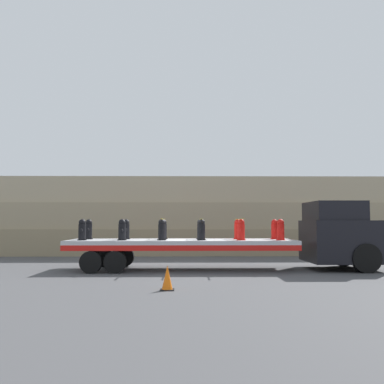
{
  "coord_description": "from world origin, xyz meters",
  "views": [
    {
      "loc": [
        0.16,
        -16.66,
        1.83
      ],
      "look_at": [
        0.4,
        0.0,
        3.01
      ],
      "focal_mm": 40.0,
      "sensor_mm": 36.0,
      "label": 1
    }
  ],
  "objects_px": {
    "fire_hydrant_black_far_0": "(89,230)",
    "fire_hydrant_red_near_4": "(241,230)",
    "truck_cab": "(343,235)",
    "fire_hydrant_black_near_0": "(82,230)",
    "fire_hydrant_black_far_2": "(163,230)",
    "fire_hydrant_black_near_3": "(202,230)",
    "fire_hydrant_red_far_5": "(275,229)",
    "fire_hydrant_red_far_4": "(238,230)",
    "flatbed_trailer": "(169,245)",
    "fire_hydrant_black_near_1": "(122,230)",
    "fire_hydrant_red_near_5": "(281,230)",
    "fire_hydrant_black_near_2": "(162,230)",
    "fire_hydrant_black_far_3": "(201,230)",
    "fire_hydrant_black_far_1": "(126,230)",
    "traffic_cone": "(167,278)"
  },
  "relations": [
    {
      "from": "fire_hydrant_black_far_0",
      "to": "fire_hydrant_red_near_4",
      "type": "relative_size",
      "value": 1.0
    },
    {
      "from": "truck_cab",
      "to": "fire_hydrant_black_near_0",
      "type": "relative_size",
      "value": 3.37
    },
    {
      "from": "fire_hydrant_black_far_2",
      "to": "fire_hydrant_black_near_3",
      "type": "relative_size",
      "value": 1.0
    },
    {
      "from": "fire_hydrant_red_far_5",
      "to": "fire_hydrant_red_far_4",
      "type": "bearing_deg",
      "value": 180.0
    },
    {
      "from": "fire_hydrant_red_far_5",
      "to": "fire_hydrant_black_near_0",
      "type": "bearing_deg",
      "value": -171.74
    },
    {
      "from": "flatbed_trailer",
      "to": "fire_hydrant_red_near_4",
      "type": "height_order",
      "value": "fire_hydrant_red_near_4"
    },
    {
      "from": "fire_hydrant_black_near_1",
      "to": "fire_hydrant_red_far_4",
      "type": "xyz_separation_m",
      "value": [
        4.48,
        1.08,
        0.0
      ]
    },
    {
      "from": "fire_hydrant_black_near_3",
      "to": "fire_hydrant_red_near_5",
      "type": "relative_size",
      "value": 1.0
    },
    {
      "from": "fire_hydrant_black_near_3",
      "to": "fire_hydrant_red_far_4",
      "type": "relative_size",
      "value": 1.0
    },
    {
      "from": "fire_hydrant_black_near_2",
      "to": "fire_hydrant_red_far_4",
      "type": "height_order",
      "value": "same"
    },
    {
      "from": "fire_hydrant_red_far_4",
      "to": "fire_hydrant_black_near_2",
      "type": "bearing_deg",
      "value": -160.04
    },
    {
      "from": "fire_hydrant_black_far_0",
      "to": "fire_hydrant_black_far_3",
      "type": "relative_size",
      "value": 1.0
    },
    {
      "from": "truck_cab",
      "to": "fire_hydrant_black_far_2",
      "type": "distance_m",
      "value": 7.05
    },
    {
      "from": "fire_hydrant_black_near_0",
      "to": "fire_hydrant_red_far_5",
      "type": "distance_m",
      "value": 7.55
    },
    {
      "from": "fire_hydrant_red_far_4",
      "to": "fire_hydrant_red_near_5",
      "type": "distance_m",
      "value": 1.85
    },
    {
      "from": "fire_hydrant_black_far_2",
      "to": "fire_hydrant_red_far_5",
      "type": "relative_size",
      "value": 1.0
    },
    {
      "from": "fire_hydrant_black_near_0",
      "to": "fire_hydrant_black_near_2",
      "type": "relative_size",
      "value": 1.0
    },
    {
      "from": "fire_hydrant_black_far_1",
      "to": "fire_hydrant_black_far_3",
      "type": "bearing_deg",
      "value": 0.0
    },
    {
      "from": "fire_hydrant_black_near_1",
      "to": "fire_hydrant_red_near_4",
      "type": "bearing_deg",
      "value": 0.0
    },
    {
      "from": "fire_hydrant_red_near_5",
      "to": "fire_hydrant_red_far_5",
      "type": "xyz_separation_m",
      "value": [
        0.0,
        1.08,
        0.0
      ]
    },
    {
      "from": "fire_hydrant_black_far_1",
      "to": "fire_hydrant_black_near_3",
      "type": "distance_m",
      "value": 3.18
    },
    {
      "from": "fire_hydrant_red_near_4",
      "to": "fire_hydrant_black_near_0",
      "type": "bearing_deg",
      "value": 180.0
    },
    {
      "from": "flatbed_trailer",
      "to": "fire_hydrant_red_near_4",
      "type": "bearing_deg",
      "value": -11.19
    },
    {
      "from": "flatbed_trailer",
      "to": "traffic_cone",
      "type": "bearing_deg",
      "value": -88.18
    },
    {
      "from": "flatbed_trailer",
      "to": "fire_hydrant_red_far_5",
      "type": "bearing_deg",
      "value": 7.3
    },
    {
      "from": "fire_hydrant_black_far_1",
      "to": "fire_hydrant_black_near_3",
      "type": "bearing_deg",
      "value": -19.96
    },
    {
      "from": "flatbed_trailer",
      "to": "fire_hydrant_black_near_0",
      "type": "height_order",
      "value": "fire_hydrant_black_near_0"
    },
    {
      "from": "fire_hydrant_red_near_4",
      "to": "fire_hydrant_red_far_4",
      "type": "distance_m",
      "value": 1.08
    },
    {
      "from": "fire_hydrant_black_far_2",
      "to": "fire_hydrant_black_far_1",
      "type": "bearing_deg",
      "value": 180.0
    },
    {
      "from": "fire_hydrant_black_near_3",
      "to": "fire_hydrant_red_far_5",
      "type": "distance_m",
      "value": 3.18
    },
    {
      "from": "fire_hydrant_black_far_1",
      "to": "fire_hydrant_red_near_4",
      "type": "height_order",
      "value": "same"
    },
    {
      "from": "fire_hydrant_black_near_1",
      "to": "traffic_cone",
      "type": "height_order",
      "value": "fire_hydrant_black_near_1"
    },
    {
      "from": "fire_hydrant_black_far_2",
      "to": "fire_hydrant_black_near_1",
      "type": "bearing_deg",
      "value": -144.01
    },
    {
      "from": "fire_hydrant_black_near_3",
      "to": "fire_hydrant_red_far_5",
      "type": "height_order",
      "value": "same"
    },
    {
      "from": "truck_cab",
      "to": "fire_hydrant_red_far_4",
      "type": "bearing_deg",
      "value": 172.35
    },
    {
      "from": "fire_hydrant_black_far_1",
      "to": "fire_hydrant_red_far_4",
      "type": "distance_m",
      "value": 4.48
    },
    {
      "from": "fire_hydrant_black_far_0",
      "to": "fire_hydrant_black_near_2",
      "type": "distance_m",
      "value": 3.18
    },
    {
      "from": "fire_hydrant_black_near_2",
      "to": "fire_hydrant_black_far_0",
      "type": "bearing_deg",
      "value": 160.04
    },
    {
      "from": "fire_hydrant_black_near_2",
      "to": "fire_hydrant_black_near_3",
      "type": "height_order",
      "value": "same"
    },
    {
      "from": "fire_hydrant_black_far_1",
      "to": "fire_hydrant_black_near_3",
      "type": "xyz_separation_m",
      "value": [
        2.99,
        -1.08,
        0.0
      ]
    },
    {
      "from": "flatbed_trailer",
      "to": "fire_hydrant_red_far_5",
      "type": "height_order",
      "value": "fire_hydrant_red_far_5"
    },
    {
      "from": "fire_hydrant_black_near_3",
      "to": "fire_hydrant_red_near_5",
      "type": "height_order",
      "value": "same"
    },
    {
      "from": "fire_hydrant_black_near_1",
      "to": "fire_hydrant_red_near_4",
      "type": "distance_m",
      "value": 4.48
    },
    {
      "from": "truck_cab",
      "to": "fire_hydrant_black_far_3",
      "type": "relative_size",
      "value": 3.37
    },
    {
      "from": "fire_hydrant_black_near_0",
      "to": "fire_hydrant_black_far_2",
      "type": "relative_size",
      "value": 1.0
    },
    {
      "from": "flatbed_trailer",
      "to": "fire_hydrant_black_near_2",
      "type": "distance_m",
      "value": 0.84
    },
    {
      "from": "fire_hydrant_black_near_0",
      "to": "fire_hydrant_red_near_5",
      "type": "bearing_deg",
      "value": 0.0
    },
    {
      "from": "fire_hydrant_black_far_0",
      "to": "fire_hydrant_black_far_1",
      "type": "relative_size",
      "value": 1.0
    },
    {
      "from": "fire_hydrant_red_near_4",
      "to": "traffic_cone",
      "type": "height_order",
      "value": "fire_hydrant_red_near_4"
    },
    {
      "from": "fire_hydrant_red_far_5",
      "to": "truck_cab",
      "type": "bearing_deg",
      "value": -12.04
    }
  ]
}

